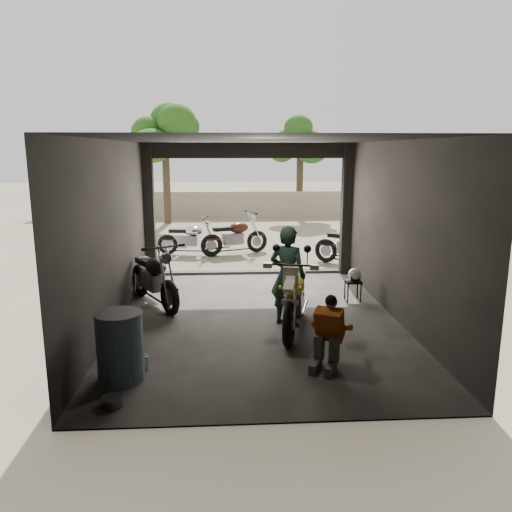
{
  "coord_description": "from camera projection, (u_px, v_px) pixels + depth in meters",
  "views": [
    {
      "loc": [
        -0.56,
        -8.58,
        3.03
      ],
      "look_at": [
        -0.0,
        0.6,
        1.07
      ],
      "focal_mm": 35.0,
      "sensor_mm": 36.0,
      "label": 1
    }
  ],
  "objects": [
    {
      "name": "left_bike",
      "position": [
        153.0,
        274.0,
        9.82
      ],
      "size": [
        1.64,
        2.05,
        1.29
      ],
      "primitive_type": null,
      "rotation": [
        0.0,
        0.0,
        0.52
      ],
      "color": "black",
      "rests_on": "ground"
    },
    {
      "name": "helmet",
      "position": [
        355.0,
        274.0,
        10.08
      ],
      "size": [
        0.27,
        0.29,
        0.26
      ],
      "primitive_type": "ellipsoid",
      "rotation": [
        0.0,
        0.0,
        0.01
      ],
      "color": "silver",
      "rests_on": "stool"
    },
    {
      "name": "main_bike",
      "position": [
        295.0,
        293.0,
        8.41
      ],
      "size": [
        1.28,
        2.12,
        1.32
      ],
      "primitive_type": null,
      "rotation": [
        0.0,
        0.0,
        -0.25
      ],
      "color": "beige",
      "rests_on": "ground"
    },
    {
      "name": "outside_bike_a",
      "position": [
        190.0,
        236.0,
        14.57
      ],
      "size": [
        1.75,
        0.91,
        1.13
      ],
      "primitive_type": null,
      "rotation": [
        0.0,
        0.0,
        1.43
      ],
      "color": "black",
      "rests_on": "ground"
    },
    {
      "name": "boundary_wall",
      "position": [
        238.0,
        205.0,
        22.58
      ],
      "size": [
        18.0,
        0.3,
        1.2
      ],
      "primitive_type": "cube",
      "color": "gray",
      "rests_on": "ground"
    },
    {
      "name": "tree_left",
      "position": [
        164.0,
        126.0,
        20.23
      ],
      "size": [
        2.2,
        2.2,
        5.6
      ],
      "color": "#382B1E",
      "rests_on": "ground"
    },
    {
      "name": "tree_right",
      "position": [
        300.0,
        138.0,
        22.13
      ],
      "size": [
        2.2,
        2.2,
        5.0
      ],
      "color": "#382B1E",
      "rests_on": "ground"
    },
    {
      "name": "outside_bike_b",
      "position": [
        235.0,
        234.0,
        14.65
      ],
      "size": [
        2.0,
        1.4,
        1.25
      ],
      "primitive_type": null,
      "rotation": [
        0.0,
        0.0,
        1.96
      ],
      "color": "#3D160E",
      "rests_on": "ground"
    },
    {
      "name": "outside_bike_c",
      "position": [
        351.0,
        243.0,
        13.2
      ],
      "size": [
        1.91,
        1.72,
        1.24
      ],
      "primitive_type": null,
      "rotation": [
        0.0,
        0.0,
        0.91
      ],
      "color": "black",
      "rests_on": "ground"
    },
    {
      "name": "rider",
      "position": [
        288.0,
        276.0,
        8.65
      ],
      "size": [
        0.77,
        0.67,
        1.77
      ],
      "primitive_type": "imported",
      "rotation": [
        0.0,
        0.0,
        2.67
      ],
      "color": "black",
      "rests_on": "ground"
    },
    {
      "name": "ground",
      "position": [
        258.0,
        321.0,
        9.04
      ],
      "size": [
        80.0,
        80.0,
        0.0
      ],
      "primitive_type": "plane",
      "color": "#7A6D56",
      "rests_on": "ground"
    },
    {
      "name": "sign_post",
      "position": [
        392.0,
        204.0,
        12.61
      ],
      "size": [
        0.83,
        0.08,
        2.5
      ],
      "rotation": [
        0.0,
        0.0,
        0.24
      ],
      "color": "black",
      "rests_on": "ground"
    },
    {
      "name": "mechanic",
      "position": [
        327.0,
        335.0,
        6.97
      ],
      "size": [
        0.77,
        0.85,
        1.0
      ],
      "primitive_type": null,
      "rotation": [
        0.0,
        0.0,
        -0.47
      ],
      "color": "#B35317",
      "rests_on": "ground"
    },
    {
      "name": "stool",
      "position": [
        353.0,
        284.0,
        10.11
      ],
      "size": [
        0.32,
        0.32,
        0.44
      ],
      "rotation": [
        0.0,
        0.0,
        -0.13
      ],
      "color": "black",
      "rests_on": "ground"
    },
    {
      "name": "garage",
      "position": [
        256.0,
        246.0,
        9.31
      ],
      "size": [
        7.0,
        7.13,
        3.2
      ],
      "color": "#2D2B28",
      "rests_on": "ground"
    },
    {
      "name": "oil_drum",
      "position": [
        120.0,
        348.0,
        6.59
      ],
      "size": [
        0.81,
        0.81,
        0.94
      ],
      "primitive_type": "cylinder",
      "rotation": [
        0.0,
        0.0,
        -0.43
      ],
      "color": "#3E5769",
      "rests_on": "ground"
    }
  ]
}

